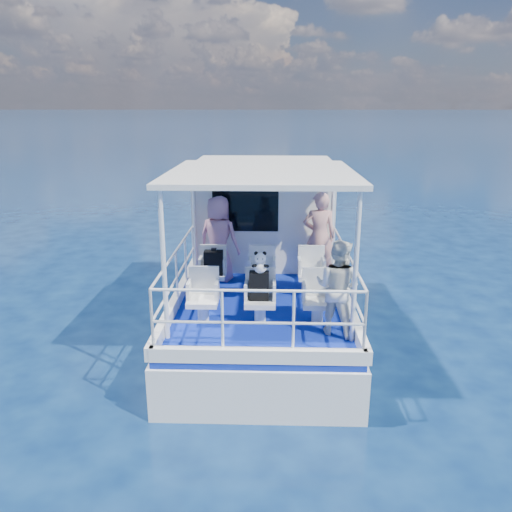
% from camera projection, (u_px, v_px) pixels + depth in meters
% --- Properties ---
extents(ground, '(2000.00, 2000.00, 0.00)m').
position_uv_depth(ground, '(261.00, 342.00, 9.21)').
color(ground, '#081A3D').
rests_on(ground, ground).
extents(hull, '(3.00, 7.00, 1.60)m').
position_uv_depth(hull, '(262.00, 320.00, 10.16)').
color(hull, white).
rests_on(hull, ground).
extents(deck, '(2.90, 6.90, 0.10)m').
position_uv_depth(deck, '(263.00, 281.00, 9.92)').
color(deck, '#0A1D8F').
rests_on(deck, hull).
extents(cabin, '(2.85, 2.00, 2.20)m').
position_uv_depth(cabin, '(264.00, 211.00, 10.84)').
color(cabin, white).
rests_on(cabin, deck).
extents(canopy, '(3.00, 3.20, 0.08)m').
position_uv_depth(canopy, '(262.00, 173.00, 8.12)').
color(canopy, white).
rests_on(canopy, cabin).
extents(canopy_posts, '(2.77, 2.97, 2.20)m').
position_uv_depth(canopy_posts, '(261.00, 241.00, 8.39)').
color(canopy_posts, white).
rests_on(canopy_posts, deck).
extents(railings, '(2.84, 3.59, 1.00)m').
position_uv_depth(railings, '(261.00, 281.00, 8.26)').
color(railings, white).
rests_on(railings, deck).
extents(seat_port_fwd, '(0.48, 0.46, 0.38)m').
position_uv_depth(seat_port_fwd, '(213.00, 283.00, 9.11)').
color(seat_port_fwd, white).
rests_on(seat_port_fwd, deck).
extents(seat_center_fwd, '(0.48, 0.46, 0.38)m').
position_uv_depth(seat_center_fwd, '(262.00, 283.00, 9.09)').
color(seat_center_fwd, white).
rests_on(seat_center_fwd, deck).
extents(seat_stbd_fwd, '(0.48, 0.46, 0.38)m').
position_uv_depth(seat_stbd_fwd, '(311.00, 284.00, 9.06)').
color(seat_stbd_fwd, white).
rests_on(seat_stbd_fwd, deck).
extents(seat_port_aft, '(0.48, 0.46, 0.38)m').
position_uv_depth(seat_port_aft, '(203.00, 310.00, 7.87)').
color(seat_port_aft, white).
rests_on(seat_port_aft, deck).
extents(seat_center_aft, '(0.48, 0.46, 0.38)m').
position_uv_depth(seat_center_aft, '(260.00, 311.00, 7.84)').
color(seat_center_aft, white).
rests_on(seat_center_aft, deck).
extents(seat_stbd_aft, '(0.48, 0.46, 0.38)m').
position_uv_depth(seat_stbd_aft, '(317.00, 312.00, 7.81)').
color(seat_stbd_aft, white).
rests_on(seat_stbd_aft, deck).
extents(passenger_port_fwd, '(0.73, 0.62, 1.66)m').
position_uv_depth(passenger_port_fwd, '(219.00, 239.00, 9.62)').
color(passenger_port_fwd, '#BF7B95').
rests_on(passenger_port_fwd, deck).
extents(passenger_stbd_fwd, '(0.65, 0.44, 1.74)m').
position_uv_depth(passenger_stbd_fwd, '(319.00, 236.00, 9.63)').
color(passenger_stbd_fwd, '#DA948D').
rests_on(passenger_stbd_fwd, deck).
extents(passenger_stbd_aft, '(0.88, 0.83, 1.45)m').
position_uv_depth(passenger_stbd_aft, '(338.00, 287.00, 7.33)').
color(passenger_stbd_aft, white).
rests_on(passenger_stbd_aft, deck).
extents(backpack_port, '(0.33, 0.19, 0.44)m').
position_uv_depth(backpack_port, '(214.00, 263.00, 8.91)').
color(backpack_port, black).
rests_on(backpack_port, seat_port_fwd).
extents(backpack_center, '(0.30, 0.17, 0.45)m').
position_uv_depth(backpack_center, '(259.00, 286.00, 7.74)').
color(backpack_center, black).
rests_on(backpack_center, seat_center_aft).
extents(compact_camera, '(0.09, 0.06, 0.06)m').
position_uv_depth(compact_camera, '(214.00, 249.00, 8.84)').
color(compact_camera, black).
rests_on(compact_camera, backpack_port).
extents(panda, '(0.22, 0.18, 0.34)m').
position_uv_depth(panda, '(260.00, 262.00, 7.60)').
color(panda, white).
rests_on(panda, backpack_center).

